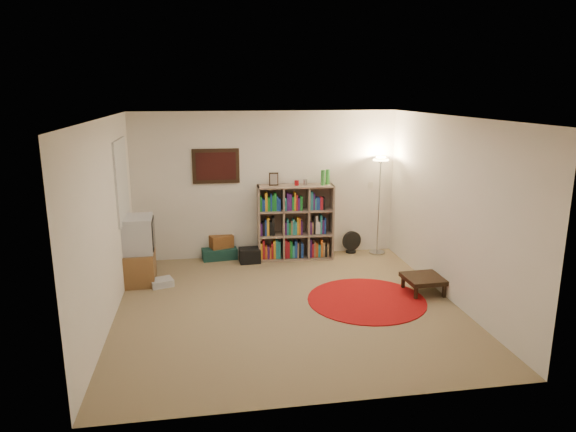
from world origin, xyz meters
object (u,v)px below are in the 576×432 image
bookshelf (294,223)px  suitcase (219,253)px  tv_stand (138,251)px  floor_fan (352,242)px  side_table (424,279)px  floor_lamp (380,174)px

bookshelf → suitcase: size_ratio=2.45×
tv_stand → floor_fan: bearing=11.3°
floor_fan → tv_stand: size_ratio=0.39×
suitcase → floor_fan: bearing=-9.0°
side_table → floor_fan: bearing=104.0°
bookshelf → suitcase: (-1.28, 0.21, -0.53)m
side_table → floor_lamp: bearing=91.4°
tv_stand → suitcase: 1.60m
floor_fan → suitcase: 2.35m
bookshelf → side_table: bookshelf is taller
floor_fan → suitcase: bearing=162.3°
floor_lamp → side_table: 2.25m
floor_fan → suitcase: (-2.34, 0.08, -0.10)m
floor_lamp → tv_stand: size_ratio=1.70×
floor_lamp → floor_fan: 1.32m
floor_lamp → tv_stand: floor_lamp is taller
suitcase → side_table: 3.50m
floor_lamp → floor_fan: floor_lamp is taller
bookshelf → tv_stand: (-2.51, -0.73, -0.13)m
suitcase → side_table: side_table is taller
bookshelf → floor_fan: (1.06, 0.13, -0.42)m
floor_lamp → floor_fan: size_ratio=4.37×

